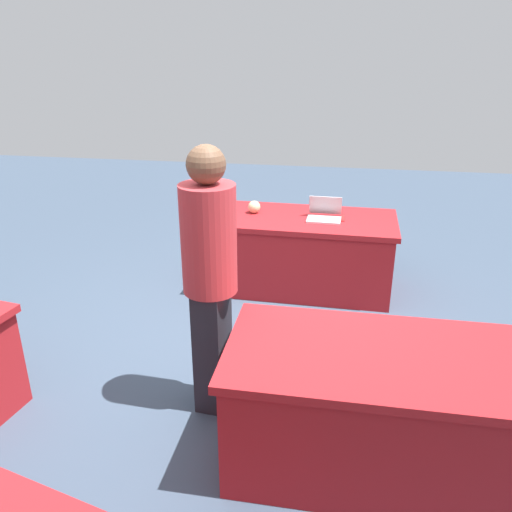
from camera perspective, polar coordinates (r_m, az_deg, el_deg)
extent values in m
plane|color=#3D4C60|center=(4.06, -2.23, -11.56)|extent=(14.40, 14.40, 0.00)
cube|color=#AD1E23|center=(4.99, 5.65, 4.06)|extent=(1.75, 0.93, 0.05)
cube|color=#AD1E23|center=(5.12, 5.50, 0.14)|extent=(1.68, 0.89, 0.69)
cube|color=#AD1E23|center=(2.88, 14.66, -10.99)|extent=(1.78, 0.90, 0.05)
cube|color=#AD1E23|center=(3.09, 13.98, -16.73)|extent=(1.70, 0.86, 0.69)
cube|color=#26262D|center=(3.41, -4.86, -10.27)|extent=(0.21, 0.30, 0.85)
cylinder|color=#B23338|center=(3.07, -5.31, 1.86)|extent=(0.37, 0.37, 0.68)
sphere|color=brown|center=(2.95, -5.63, 10.16)|extent=(0.23, 0.23, 0.23)
cube|color=silver|center=(4.90, 7.60, 4.05)|extent=(0.33, 0.23, 0.02)
cube|color=#B7B7BC|center=(5.01, 7.79, 5.66)|extent=(0.32, 0.08, 0.19)
sphere|color=beige|center=(5.08, -0.21, 5.51)|extent=(0.12, 0.12, 0.12)
cube|color=red|center=(4.99, 9.66, 4.18)|extent=(0.04, 0.18, 0.01)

